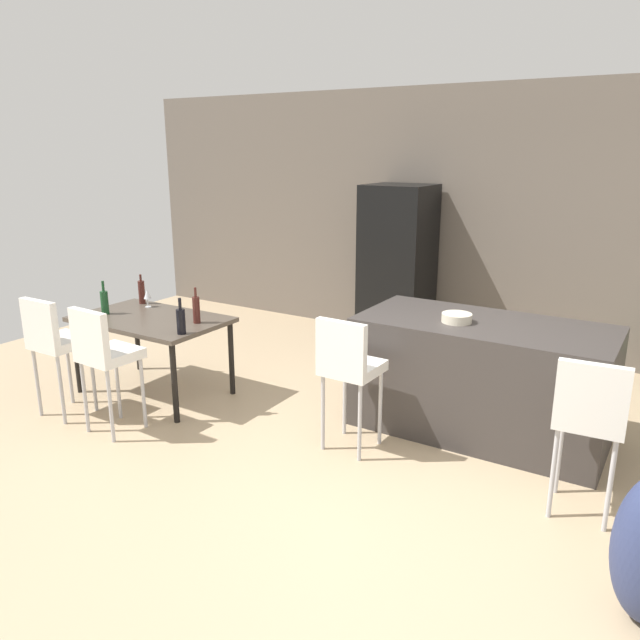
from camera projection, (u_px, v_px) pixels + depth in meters
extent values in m
plane|color=tan|center=(371.00, 462.00, 4.51)|extent=(10.00, 10.00, 0.00)
cube|color=#665B51|center=(506.00, 222.00, 6.68)|extent=(10.00, 0.12, 2.90)
cube|color=#383330|center=(481.00, 378.00, 4.90)|extent=(1.95, 0.94, 0.92)
cube|color=white|center=(353.00, 367.00, 4.58)|extent=(0.41, 0.41, 0.08)
cube|color=white|center=(341.00, 345.00, 4.38)|extent=(0.40, 0.07, 0.36)
cylinder|color=#B2B2B7|center=(345.00, 398.00, 4.88)|extent=(0.03, 0.03, 0.61)
cylinder|color=#B2B2B7|center=(380.00, 407.00, 4.72)|extent=(0.03, 0.03, 0.61)
cylinder|color=#B2B2B7|center=(323.00, 412.00, 4.63)|extent=(0.03, 0.03, 0.61)
cylinder|color=#B2B2B7|center=(360.00, 422.00, 4.46)|extent=(0.03, 0.03, 0.61)
cube|color=white|center=(590.00, 417.00, 3.74)|extent=(0.43, 0.43, 0.08)
cube|color=white|center=(592.00, 393.00, 3.53)|extent=(0.40, 0.09, 0.36)
cylinder|color=#B2B2B7|center=(560.00, 451.00, 4.04)|extent=(0.03, 0.03, 0.61)
cylinder|color=#B2B2B7|center=(613.00, 462.00, 3.90)|extent=(0.03, 0.03, 0.61)
cylinder|color=#B2B2B7|center=(553.00, 473.00, 3.77)|extent=(0.03, 0.03, 0.61)
cylinder|color=#B2B2B7|center=(610.00, 486.00, 3.62)|extent=(0.03, 0.03, 0.61)
cube|color=#4C4238|center=(151.00, 319.00, 5.59)|extent=(1.37, 0.85, 0.04)
cylinder|color=black|center=(137.00, 337.00, 6.31)|extent=(0.05, 0.05, 0.70)
cylinder|color=black|center=(231.00, 358.00, 5.67)|extent=(0.05, 0.05, 0.70)
cylinder|color=black|center=(77.00, 357.00, 5.71)|extent=(0.05, 0.05, 0.70)
cylinder|color=black|center=(174.00, 383.00, 5.07)|extent=(0.05, 0.05, 0.70)
cube|color=white|center=(61.00, 342.00, 5.17)|extent=(0.40, 0.40, 0.08)
cube|color=white|center=(40.00, 322.00, 4.97)|extent=(0.40, 0.06, 0.36)
cylinder|color=#B2B2B7|center=(69.00, 371.00, 5.48)|extent=(0.03, 0.03, 0.61)
cylinder|color=#B2B2B7|center=(93.00, 378.00, 5.32)|extent=(0.03, 0.03, 0.61)
cylinder|color=#B2B2B7|center=(37.00, 382.00, 5.22)|extent=(0.03, 0.03, 0.61)
cylinder|color=#B2B2B7|center=(61.00, 390.00, 5.06)|extent=(0.03, 0.03, 0.61)
cube|color=white|center=(110.00, 355.00, 4.86)|extent=(0.42, 0.42, 0.08)
cube|color=white|center=(89.00, 333.00, 4.66)|extent=(0.40, 0.08, 0.36)
cylinder|color=#B2B2B7|center=(118.00, 385.00, 5.17)|extent=(0.03, 0.03, 0.61)
cylinder|color=#B2B2B7|center=(143.00, 393.00, 4.99)|extent=(0.03, 0.03, 0.61)
cylinder|color=#B2B2B7|center=(85.00, 397.00, 4.91)|extent=(0.03, 0.03, 0.61)
cylinder|color=#B2B2B7|center=(110.00, 406.00, 4.74)|extent=(0.03, 0.03, 0.61)
cylinder|color=#471E19|center=(142.00, 292.00, 6.05)|extent=(0.06, 0.06, 0.23)
cylinder|color=#471E19|center=(140.00, 278.00, 6.01)|extent=(0.02, 0.02, 0.07)
cylinder|color=black|center=(181.00, 322.00, 5.07)|extent=(0.07, 0.07, 0.21)
cylinder|color=black|center=(180.00, 304.00, 5.02)|extent=(0.03, 0.03, 0.10)
cylinder|color=#471E19|center=(196.00, 310.00, 5.38)|extent=(0.06, 0.06, 0.24)
cylinder|color=#471E19|center=(195.00, 292.00, 5.33)|extent=(0.02, 0.02, 0.09)
cylinder|color=#194723|center=(105.00, 303.00, 5.67)|extent=(0.07, 0.07, 0.22)
cylinder|color=#194723|center=(103.00, 286.00, 5.63)|extent=(0.02, 0.02, 0.10)
cylinder|color=silver|center=(148.00, 307.00, 5.95)|extent=(0.06, 0.06, 0.00)
cylinder|color=silver|center=(148.00, 303.00, 5.94)|extent=(0.01, 0.01, 0.08)
cone|color=silver|center=(147.00, 294.00, 5.91)|extent=(0.07, 0.07, 0.09)
cube|color=black|center=(397.00, 266.00, 7.01)|extent=(0.72, 0.68, 1.84)
cylinder|color=beige|center=(457.00, 318.00, 4.77)|extent=(0.23, 0.23, 0.07)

